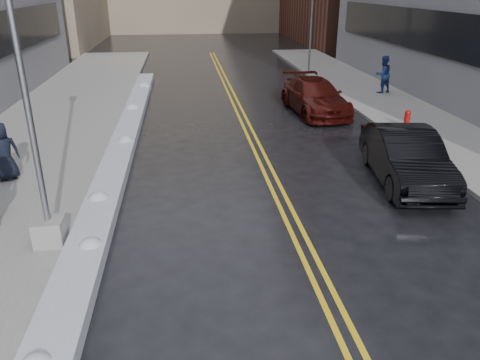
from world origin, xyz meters
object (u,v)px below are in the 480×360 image
object	(u,v)px
lamppost	(34,144)
pedestrian_c	(3,151)
traffic_signal	(311,21)
fire_hydrant	(407,118)
car_black	(406,157)
pedestrian_east	(383,74)
car_maroon	(315,96)

from	to	relation	value
lamppost	pedestrian_c	size ratio (longest dim) A/B	4.32
traffic_signal	pedestrian_c	bearing A→B (deg)	-128.19
pedestrian_c	fire_hydrant	bearing A→B (deg)	167.97
pedestrian_c	car_black	distance (m)	12.10
fire_hydrant	traffic_signal	distance (m)	14.30
pedestrian_east	lamppost	bearing A→B (deg)	28.11
pedestrian_east	car_maroon	size ratio (longest dim) A/B	0.37
pedestrian_c	lamppost	bearing A→B (deg)	91.70
pedestrian_east	car_maroon	xyz separation A→B (m)	(-4.64, -3.23, -0.36)
pedestrian_c	car_maroon	world-z (taller)	pedestrian_c
lamppost	pedestrian_c	world-z (taller)	lamppost
pedestrian_c	car_black	world-z (taller)	pedestrian_c
lamppost	fire_hydrant	size ratio (longest dim) A/B	10.45
lamppost	pedestrian_c	bearing A→B (deg)	118.61
pedestrian_c	car_maroon	distance (m)	13.60
lamppost	car_black	world-z (taller)	lamppost
traffic_signal	car_black	xyz separation A→B (m)	(-2.03, -19.20, -2.59)
traffic_signal	car_maroon	xyz separation A→B (m)	(-2.52, -10.66, -2.62)
pedestrian_c	car_black	bearing A→B (deg)	146.75
lamppost	fire_hydrant	bearing A→B (deg)	33.04
fire_hydrant	car_black	world-z (taller)	car_black
lamppost	pedestrian_east	bearing A→B (deg)	46.30
car_maroon	lamppost	bearing A→B (deg)	-133.31
lamppost	fire_hydrant	world-z (taller)	lamppost
lamppost	traffic_signal	xyz separation A→B (m)	(11.80, 22.00, 0.87)
pedestrian_east	car_maroon	bearing A→B (deg)	16.60
pedestrian_c	traffic_signal	bearing A→B (deg)	-155.10
car_black	lamppost	bearing A→B (deg)	-156.39
pedestrian_east	car_maroon	world-z (taller)	pedestrian_east
fire_hydrant	car_maroon	size ratio (longest dim) A/B	0.14
pedestrian_c	pedestrian_east	world-z (taller)	pedestrian_east
traffic_signal	car_maroon	world-z (taller)	traffic_signal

